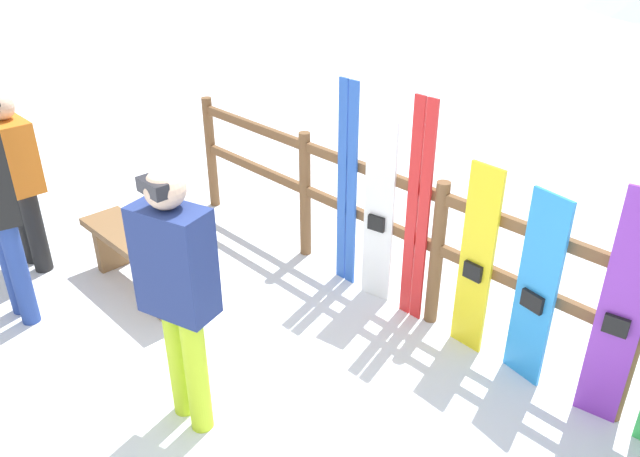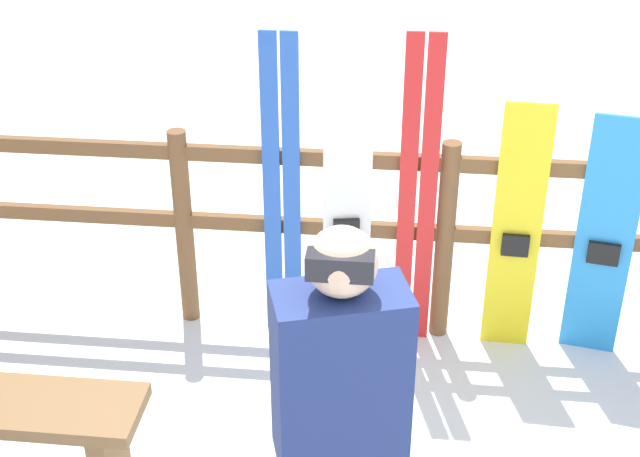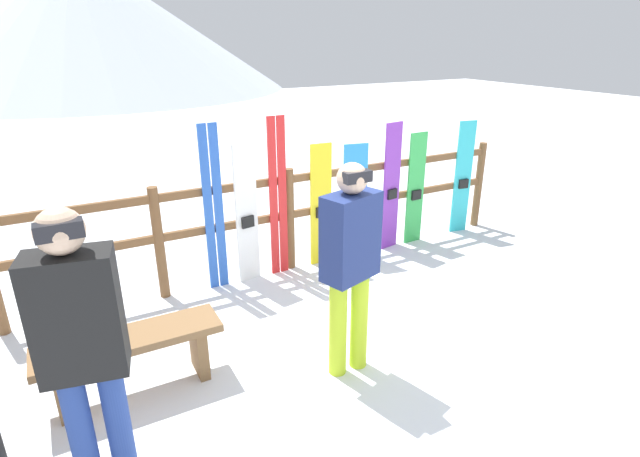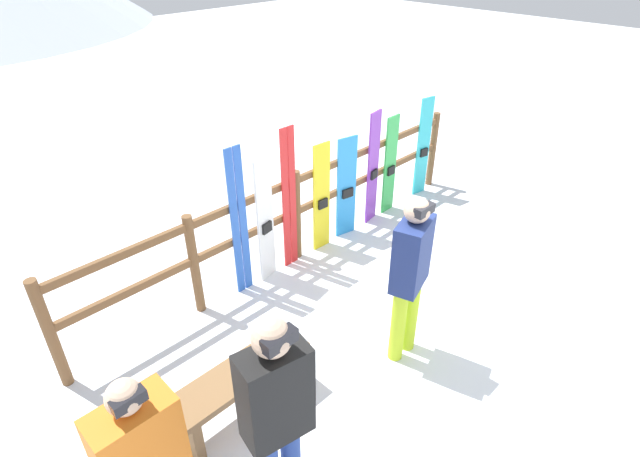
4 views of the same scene
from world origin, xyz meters
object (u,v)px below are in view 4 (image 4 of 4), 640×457
(snowboard_cyan, at_px, (423,148))
(snowboard_yellow, at_px, (321,198))
(person_navy, at_px, (410,269))
(person_black, at_px, (277,412))
(snowboard_purple, at_px, (373,169))
(ski_pair_blue, at_px, (239,224))
(snowboard_blue, at_px, (346,188))
(bench, at_px, (238,384))
(ski_pair_red, at_px, (289,200))
(snowboard_white, at_px, (265,221))
(snowboard_green, at_px, (390,166))

(snowboard_cyan, bearing_deg, snowboard_yellow, -180.00)
(snowboard_yellow, bearing_deg, person_navy, -112.40)
(person_black, xyz_separation_m, snowboard_cyan, (4.69, 2.18, -0.30))
(snowboard_purple, height_order, snowboard_cyan, snowboard_purple)
(ski_pair_blue, bearing_deg, snowboard_blue, -0.12)
(ski_pair_blue, xyz_separation_m, snowboard_blue, (1.68, -0.00, -0.19))
(snowboard_cyan, bearing_deg, bench, -163.37)
(bench, xyz_separation_m, snowboard_purple, (3.26, 1.32, 0.42))
(ski_pair_blue, relative_size, ski_pair_red, 0.99)
(ski_pair_red, relative_size, snowboard_purple, 1.12)
(bench, height_order, snowboard_white, snowboard_white)
(person_black, bearing_deg, person_navy, 10.36)
(person_black, height_order, snowboard_green, person_black)
(snowboard_blue, bearing_deg, snowboard_white, 179.99)
(bench, height_order, person_black, person_black)
(person_navy, xyz_separation_m, snowboard_blue, (1.21, 1.84, -0.31))
(snowboard_white, relative_size, snowboard_yellow, 1.06)
(snowboard_green, bearing_deg, snowboard_cyan, 0.01)
(person_navy, relative_size, snowboard_cyan, 1.14)
(snowboard_yellow, relative_size, snowboard_green, 1.00)
(person_navy, xyz_separation_m, snowboard_cyan, (2.88, 1.84, -0.24))
(person_navy, distance_m, ski_pair_red, 1.87)
(snowboard_cyan, bearing_deg, snowboard_green, -179.99)
(snowboard_yellow, bearing_deg, ski_pair_blue, 179.84)
(ski_pair_red, height_order, snowboard_purple, ski_pair_red)
(ski_pair_blue, height_order, ski_pair_red, ski_pair_red)
(ski_pair_red, distance_m, snowboard_yellow, 0.55)
(snowboard_green, bearing_deg, person_navy, -138.73)
(person_navy, height_order, person_black, person_black)
(snowboard_yellow, distance_m, snowboard_cyan, 2.12)
(ski_pair_red, bearing_deg, snowboard_yellow, -0.39)
(snowboard_yellow, bearing_deg, snowboard_purple, 0.01)
(ski_pair_red, distance_m, snowboard_green, 1.87)
(snowboard_white, relative_size, snowboard_cyan, 1.01)
(snowboard_white, xyz_separation_m, ski_pair_red, (0.36, 0.00, 0.12))
(ski_pair_blue, height_order, snowboard_yellow, ski_pair_blue)
(person_navy, bearing_deg, snowboard_purple, 46.85)
(person_black, bearing_deg, snowboard_white, 52.05)
(snowboard_purple, bearing_deg, snowboard_green, -0.02)
(snowboard_yellow, xyz_separation_m, snowboard_blue, (0.45, -0.00, -0.02))
(ski_pair_blue, distance_m, snowboard_green, 2.57)
(snowboard_white, distance_m, snowboard_green, 2.22)
(person_navy, relative_size, person_black, 0.96)
(snowboard_yellow, xyz_separation_m, snowboard_cyan, (2.12, 0.00, 0.04))
(bench, xyz_separation_m, ski_pair_red, (1.77, 1.32, 0.52))
(person_black, distance_m, ski_pair_blue, 2.57)
(bench, xyz_separation_m, person_navy, (1.53, -0.53, 0.63))
(person_navy, height_order, snowboard_purple, person_navy)
(ski_pair_blue, bearing_deg, snowboard_purple, -0.09)
(bench, xyz_separation_m, snowboard_blue, (2.74, 1.32, 0.32))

